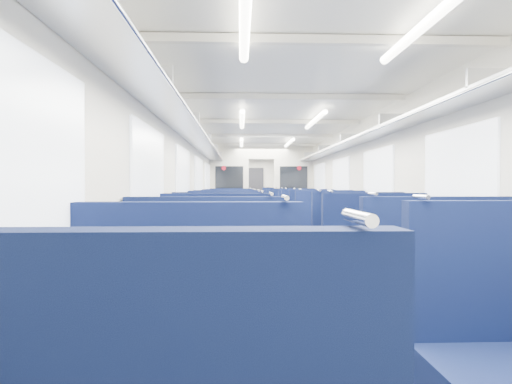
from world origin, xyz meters
TOP-DOWN VIEW (x-y plane):
  - floor at (0.00, 0.00)m, footprint 2.80×18.00m
  - ceiling at (0.00, 0.00)m, footprint 2.80×18.00m
  - wall_left at (-1.40, 0.00)m, footprint 0.02×18.00m
  - dado_left at (-1.39, 0.00)m, footprint 0.03×17.90m
  - wall_right at (1.40, 0.00)m, footprint 0.02×18.00m
  - dado_right at (1.39, 0.00)m, footprint 0.03×17.90m
  - wall_far at (0.00, 9.00)m, footprint 2.80×0.02m
  - luggage_rack_left at (-1.21, 0.00)m, footprint 0.36×17.40m
  - luggage_rack_right at (1.21, 0.00)m, footprint 0.36×17.40m
  - windows at (0.00, -0.46)m, footprint 2.78×15.60m
  - ceiling_fittings at (0.00, -0.26)m, footprint 2.70×16.06m
  - end_door at (0.00, 8.94)m, footprint 0.75×0.06m
  - bulkhead at (-0.00, 2.87)m, footprint 2.80×0.10m
  - seat_4 at (-0.83, -5.88)m, footprint 1.11×0.61m
  - seat_5 at (0.83, -5.88)m, footprint 1.11×0.61m
  - seat_6 at (-0.83, -4.86)m, footprint 1.11×0.61m
  - seat_7 at (0.83, -4.71)m, footprint 1.11×0.61m
  - seat_8 at (-0.83, -3.73)m, footprint 1.11×0.61m
  - seat_9 at (0.83, -3.73)m, footprint 1.11×0.61m
  - seat_10 at (-0.83, -2.61)m, footprint 1.11×0.61m
  - seat_11 at (0.83, -2.45)m, footprint 1.11×0.61m
  - seat_12 at (-0.83, -1.35)m, footprint 1.11×0.61m
  - seat_13 at (0.83, -1.35)m, footprint 1.11×0.61m
  - seat_14 at (-0.83, -0.21)m, footprint 1.11×0.61m
  - seat_15 at (0.83, -0.22)m, footprint 1.11×0.61m
  - seat_16 at (-0.83, 1.00)m, footprint 1.11×0.61m
  - seat_17 at (0.83, 0.91)m, footprint 1.11×0.61m
  - seat_18 at (-0.83, 2.20)m, footprint 1.11×0.61m
  - seat_19 at (0.83, 2.16)m, footprint 1.11×0.61m
  - seat_20 at (-0.83, 4.00)m, footprint 1.11×0.61m
  - seat_21 at (0.83, 4.14)m, footprint 1.11×0.61m
  - seat_22 at (-0.83, 5.33)m, footprint 1.11×0.61m
  - seat_23 at (0.83, 5.20)m, footprint 1.11×0.61m
  - seat_24 at (-0.83, 6.39)m, footprint 1.11×0.61m
  - seat_25 at (0.83, 6.38)m, footprint 1.11×0.61m
  - seat_26 at (-0.83, 7.69)m, footprint 1.11×0.61m
  - seat_27 at (0.83, 7.66)m, footprint 1.11×0.61m

SIDE VIEW (x-z plane):
  - floor at x=0.00m, z-range -0.01..0.01m
  - dado_left at x=-1.39m, z-range 0.00..0.70m
  - dado_right at x=1.39m, z-range 0.00..0.70m
  - seat_4 at x=-0.83m, z-range -0.24..0.99m
  - seat_5 at x=0.83m, z-range -0.24..0.99m
  - seat_6 at x=-0.83m, z-range -0.24..0.99m
  - seat_7 at x=0.83m, z-range -0.24..0.99m
  - seat_8 at x=-0.83m, z-range -0.24..0.99m
  - seat_9 at x=0.83m, z-range -0.24..0.99m
  - seat_10 at x=-0.83m, z-range -0.24..0.99m
  - seat_11 at x=0.83m, z-range -0.24..0.99m
  - seat_12 at x=-0.83m, z-range -0.24..0.99m
  - seat_13 at x=0.83m, z-range -0.24..0.99m
  - seat_14 at x=-0.83m, z-range -0.24..0.99m
  - seat_15 at x=0.83m, z-range -0.24..0.99m
  - seat_16 at x=-0.83m, z-range -0.24..0.99m
  - seat_17 at x=0.83m, z-range -0.24..0.99m
  - seat_18 at x=-0.83m, z-range -0.24..0.99m
  - seat_19 at x=0.83m, z-range -0.24..0.99m
  - seat_20 at x=-0.83m, z-range -0.24..0.99m
  - seat_21 at x=0.83m, z-range -0.24..0.99m
  - seat_22 at x=-0.83m, z-range -0.24..0.99m
  - seat_23 at x=0.83m, z-range -0.24..0.99m
  - seat_24 at x=-0.83m, z-range -0.24..0.99m
  - seat_25 at x=0.83m, z-range -0.24..0.99m
  - seat_26 at x=-0.83m, z-range -0.24..0.99m
  - seat_27 at x=0.83m, z-range -0.24..0.99m
  - end_door at x=0.00m, z-range 0.00..2.00m
  - wall_left at x=-1.40m, z-range 0.00..2.35m
  - wall_right at x=1.40m, z-range 0.00..2.35m
  - wall_far at x=0.00m, z-range 0.00..2.35m
  - bulkhead at x=0.00m, z-range 0.06..2.41m
  - windows at x=0.00m, z-range 1.04..1.79m
  - luggage_rack_left at x=-1.21m, z-range 1.88..2.06m
  - luggage_rack_right at x=1.21m, z-range 1.88..2.06m
  - ceiling_fittings at x=0.00m, z-range 2.23..2.35m
  - ceiling at x=0.00m, z-range 2.35..2.35m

